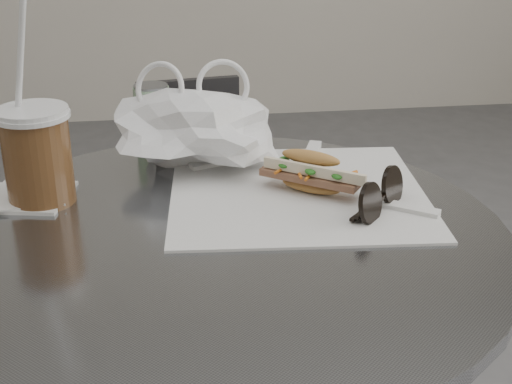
{
  "coord_description": "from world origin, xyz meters",
  "views": [
    {
      "loc": [
        -0.07,
        -0.64,
        1.17
      ],
      "look_at": [
        0.04,
        0.21,
        0.79
      ],
      "focal_mm": 50.0,
      "sensor_mm": 36.0,
      "label": 1
    }
  ],
  "objects": [
    {
      "name": "chair_far",
      "position": [
        0.02,
        1.11,
        0.3
      ],
      "size": [
        0.35,
        0.37,
        0.67
      ],
      "rotation": [
        0.0,
        0.0,
        3.27
      ],
      "color": "#2F2F31",
      "rests_on": "ground"
    },
    {
      "name": "sandwich_paper",
      "position": [
        0.12,
        0.31,
        0.74
      ],
      "size": [
        0.4,
        0.38,
        0.0
      ],
      "primitive_type": "cube",
      "rotation": [
        0.0,
        0.0,
        -0.08
      ],
      "color": "white",
      "rests_on": "cafe_table"
    },
    {
      "name": "banh_mi",
      "position": [
        0.14,
        0.31,
        0.77
      ],
      "size": [
        0.19,
        0.17,
        0.06
      ],
      "rotation": [
        0.0,
        0.0,
        -0.62
      ],
      "color": "#B89645",
      "rests_on": "sandwich_paper"
    },
    {
      "name": "iced_coffee",
      "position": [
        -0.25,
        0.33,
        0.81
      ],
      "size": [
        0.1,
        0.1,
        0.3
      ],
      "color": "brown",
      "rests_on": "cafe_table"
    },
    {
      "name": "sunglasses",
      "position": [
        0.22,
        0.23,
        0.76
      ],
      "size": [
        0.1,
        0.11,
        0.06
      ],
      "rotation": [
        0.0,
        0.0,
        0.85
      ],
      "color": "black",
      "rests_on": "cafe_table"
    },
    {
      "name": "plastic_bag",
      "position": [
        -0.03,
        0.44,
        0.8
      ],
      "size": [
        0.28,
        0.24,
        0.12
      ],
      "primitive_type": null,
      "rotation": [
        0.0,
        0.0,
        -0.21
      ],
      "color": "white",
      "rests_on": "cafe_table"
    },
    {
      "name": "napkin_stack",
      "position": [
        -0.27,
        0.34,
        0.74
      ],
      "size": [
        0.13,
        0.13,
        0.01
      ],
      "color": "white",
      "rests_on": "cafe_table"
    },
    {
      "name": "drink_can",
      "position": [
        -0.09,
        0.52,
        0.8
      ],
      "size": [
        0.06,
        0.06,
        0.11
      ],
      "color": "#579255",
      "rests_on": "cafe_table"
    }
  ]
}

